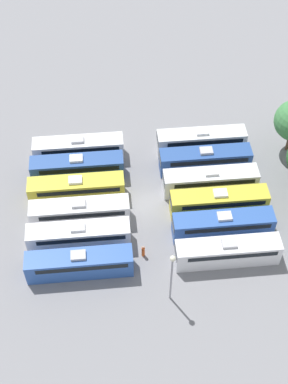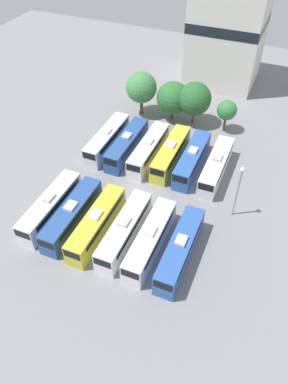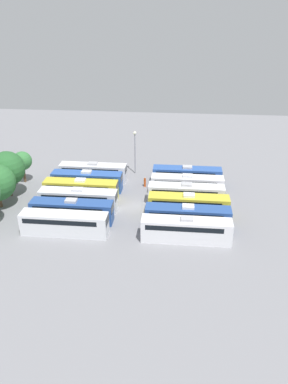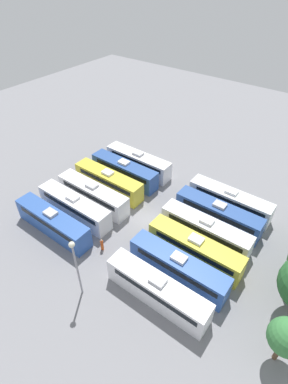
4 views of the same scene
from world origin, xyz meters
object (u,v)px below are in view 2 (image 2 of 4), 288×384
Objects in this scene: bus_5 at (180,249)px; bus_2 at (97,223)px; bus_6 at (107,139)px; bus_9 at (171,153)px; tree_3 at (227,110)px; bus_10 at (192,159)px; worker_person at (186,210)px; depot_building at (228,27)px; bus_4 at (150,239)px; tree_1 at (173,98)px; bus_11 at (216,166)px; bus_0 at (51,206)px; light_pole at (239,184)px; bus_8 at (149,149)px; bus_7 at (127,144)px; tree_2 at (195,99)px; tree_0 at (141,88)px; bus_1 at (72,214)px; bus_3 at (125,230)px.

bus_2 is at bearing -178.99° from bus_5.
bus_6 is (-6.81, 16.38, 0.00)m from bus_2.
bus_9 is 2.10× the size of tree_3.
bus_10 is 6.69× the size of worker_person.
depot_building reaches higher than bus_10.
tree_1 is at bearing 104.48° from bus_4.
bus_9 is 1.00× the size of bus_11.
bus_0 and bus_9 have the same top height.
light_pole reaches higher than bus_6.
bus_8 is 1.71× the size of tree_1.
bus_6 is 3.44m from bus_7.
bus_2 is at bearing -97.10° from tree_2.
tree_0 reaches higher than tree_1.
bus_6 is (-13.81, 16.21, 0.00)m from bus_4.
tree_1 is 0.91× the size of tree_2.
bus_0 is at bearing -90.10° from bus_6.
bus_5 is at bearing 0.26° from bus_4.
tree_1 is at bearing 90.55° from bus_2.
bus_9 is 0.56× the size of depot_building.
light_pole is 21.93m from tree_2.
bus_6 and bus_7 have the same top height.
bus_4 is at bearing -82.97° from tree_2.
tree_0 is at bearing 130.48° from bus_9.
tree_1 is at bearing 83.42° from bus_1.
bus_5 is (3.70, 0.02, 0.00)m from bus_4.
bus_1 is at bearing -78.57° from bus_6.
bus_0 is 1.46× the size of light_pole.
bus_3 is 46.64m from depot_building.
depot_building is (-2.94, 29.50, 8.75)m from bus_10.
bus_5 is 10.88m from light_pole.
bus_8 is 14.98m from tree_3.
bus_11 is (3.68, -0.19, 0.00)m from bus_10.
bus_3 is at bearing -140.62° from light_pole.
bus_2 is 11.73m from worker_person.
bus_3 is 29.31m from tree_0.
bus_0 and bus_3 have the same top height.
bus_1 is 1.00× the size of bus_2.
bus_7 is 12.64m from tree_1.
bus_6 is 10.43m from bus_9.
bus_4 is at bearing -107.43° from worker_person.
bus_1 is 28.49m from tree_1.
tree_3 is (8.86, 11.88, 2.18)m from bus_8.
bus_3 is at bearing -129.11° from worker_person.
bus_2 is at bearing -2.20° from bus_1.
bus_4 is 29.19m from tree_1.
bus_4 is 19.18m from bus_7.
bus_5 is 1.00× the size of bus_11.
bus_8 is 3.42m from bus_9.
bus_2 is 1.00× the size of bus_9.
tree_0 reaches higher than bus_3.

